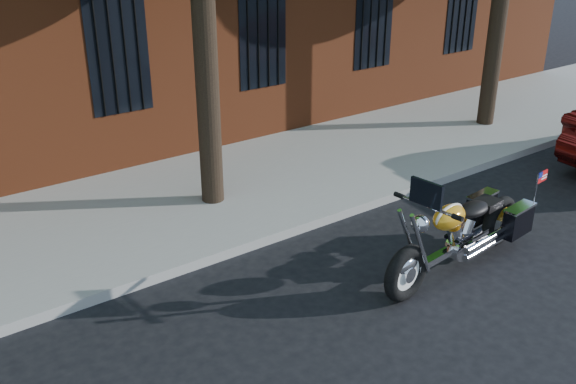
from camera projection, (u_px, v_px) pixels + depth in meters
ground at (295, 295)px, 8.17m from camera, size 120.00×120.00×0.00m
curb at (237, 248)px, 9.16m from camera, size 40.00×0.16×0.15m
sidewalk at (176, 204)px, 10.54m from camera, size 40.00×3.60×0.15m
motorcycle at (464, 233)px, 8.62m from camera, size 3.08×1.04×1.54m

